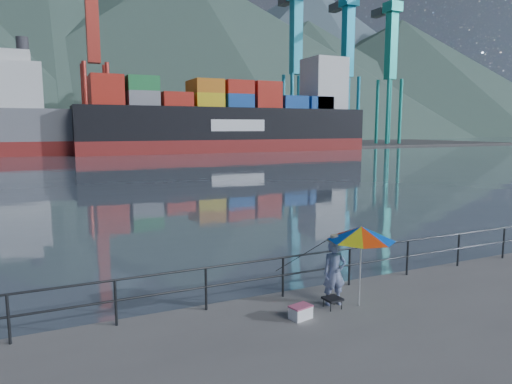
# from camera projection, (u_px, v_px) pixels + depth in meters

# --- Properties ---
(harbor_water) EXTENTS (500.00, 280.00, 0.00)m
(harbor_water) POSITION_uv_depth(u_px,v_px,m) (62.00, 142.00, 126.30)
(harbor_water) COLOR #525F6C
(harbor_water) RESTS_ON ground
(far_dock) EXTENTS (200.00, 40.00, 0.40)m
(far_dock) POSITION_uv_depth(u_px,v_px,m) (119.00, 147.00, 97.17)
(far_dock) COLOR #514F4C
(far_dock) RESTS_ON ground
(guardrail) EXTENTS (22.00, 0.06, 1.03)m
(guardrail) POSITION_uv_depth(u_px,v_px,m) (246.00, 282.00, 10.86)
(guardrail) COLOR #2D3033
(guardrail) RESTS_ON ground
(mountains) EXTENTS (600.00, 332.80, 80.00)m
(mountains) POSITION_uv_depth(u_px,v_px,m) (144.00, 58.00, 207.28)
(mountains) COLOR #385147
(mountains) RESTS_ON ground
(port_cranes) EXTENTS (116.00, 28.00, 38.40)m
(port_cranes) POSITION_uv_depth(u_px,v_px,m) (225.00, 70.00, 95.52)
(port_cranes) COLOR red
(port_cranes) RESTS_ON ground
(container_stacks) EXTENTS (58.00, 8.40, 7.80)m
(container_stacks) POSITION_uv_depth(u_px,v_px,m) (221.00, 133.00, 107.78)
(container_stacks) COLOR #194CA5
(container_stacks) RESTS_ON ground
(fisherman) EXTENTS (0.63, 0.48, 1.54)m
(fisherman) POSITION_uv_depth(u_px,v_px,m) (334.00, 273.00, 10.75)
(fisherman) COLOR navy
(fisherman) RESTS_ON ground
(beach_umbrella) EXTENTS (1.83, 1.83, 1.91)m
(beach_umbrella) POSITION_uv_depth(u_px,v_px,m) (361.00, 233.00, 10.52)
(beach_umbrella) COLOR white
(beach_umbrella) RESTS_ON ground
(folding_stool) EXTENTS (0.41, 0.41, 0.25)m
(folding_stool) POSITION_uv_depth(u_px,v_px,m) (332.00, 303.00, 10.60)
(folding_stool) COLOR black
(folding_stool) RESTS_ON ground
(cooler_bag) EXTENTS (0.52, 0.41, 0.27)m
(cooler_bag) POSITION_uv_depth(u_px,v_px,m) (301.00, 313.00, 10.02)
(cooler_bag) COLOR white
(cooler_bag) RESTS_ON ground
(fishing_rod) EXTENTS (0.76, 1.73, 1.32)m
(fishing_rod) POSITION_uv_depth(u_px,v_px,m) (303.00, 287.00, 11.99)
(fishing_rod) COLOR black
(fishing_rod) RESTS_ON ground
(container_ship) EXTENTS (53.27, 8.88, 18.10)m
(container_ship) POSITION_uv_depth(u_px,v_px,m) (237.00, 118.00, 83.58)
(container_ship) COLOR maroon
(container_ship) RESTS_ON ground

